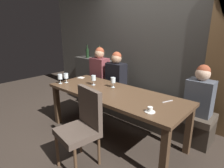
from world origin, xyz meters
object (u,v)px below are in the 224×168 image
at_px(wine_bottle_pale_label, 99,54).
at_px(wine_glass_center_back, 66,76).
at_px(wine_glass_end_right, 93,78).
at_px(banquette_bench, 139,109).
at_px(diner_redhead, 100,69).
at_px(fork_on_table, 168,101).
at_px(wine_glass_center_front, 60,77).
at_px(diner_far_end, 200,92).
at_px(wine_glass_near_left, 113,80).
at_px(dining_table, 114,97).
at_px(diner_bearded, 116,73).
at_px(chair_near_side, 83,123).
at_px(wine_bottle_dark_red, 87,53).
at_px(espresso_cup, 150,110).

relative_size(wine_bottle_pale_label, wine_glass_center_back, 1.99).
bearing_deg(wine_glass_end_right, banquette_bench, 53.40).
relative_size(diner_redhead, fork_on_table, 4.90).
relative_size(diner_redhead, wine_glass_center_front, 5.08).
relative_size(diner_far_end, wine_glass_near_left, 4.46).
distance_m(dining_table, wine_glass_end_right, 0.53).
bearing_deg(dining_table, diner_bearded, 128.22).
bearing_deg(chair_near_side, diner_far_end, 58.42).
height_order(dining_table, diner_redhead, diner_redhead).
xyz_separation_m(wine_bottle_pale_label, fork_on_table, (2.14, -0.88, -0.33)).
xyz_separation_m(banquette_bench, fork_on_table, (0.77, -0.52, 0.51)).
bearing_deg(wine_glass_center_back, wine_glass_center_front, -106.52).
distance_m(wine_bottle_dark_red, wine_glass_near_left, 1.84).
relative_size(banquette_bench, diner_redhead, 3.00).
xyz_separation_m(wine_bottle_pale_label, wine_glass_center_front, (0.39, -1.34, -0.22)).
relative_size(diner_bearded, fork_on_table, 4.59).
relative_size(dining_table, chair_near_side, 2.24).
bearing_deg(dining_table, wine_glass_end_right, 174.94).
xyz_separation_m(diner_bearded, fork_on_table, (1.31, -0.51, -0.08)).
relative_size(wine_glass_center_front, fork_on_table, 0.96).
distance_m(wine_bottle_pale_label, wine_glass_center_back, 1.32).
height_order(chair_near_side, wine_glass_center_front, chair_near_side).
distance_m(diner_redhead, wine_glass_near_left, 0.97).
height_order(wine_bottle_dark_red, wine_glass_center_front, wine_bottle_dark_red).
bearing_deg(banquette_bench, chair_near_side, -84.77).
bearing_deg(wine_bottle_pale_label, wine_glass_center_front, -73.67).
bearing_deg(wine_glass_end_right, fork_on_table, 6.29).
bearing_deg(wine_glass_near_left, wine_glass_center_back, -156.91).
distance_m(dining_table, wine_glass_near_left, 0.30).
height_order(wine_glass_end_right, wine_glass_center_front, same).
relative_size(wine_glass_end_right, fork_on_table, 0.96).
bearing_deg(chair_near_side, wine_bottle_dark_red, 137.16).
height_order(diner_far_end, wine_bottle_pale_label, wine_bottle_pale_label).
bearing_deg(banquette_bench, diner_far_end, 0.38).
xyz_separation_m(wine_glass_end_right, fork_on_table, (1.26, 0.14, -0.11)).
distance_m(chair_near_side, wine_bottle_dark_red, 2.63).
distance_m(diner_bearded, wine_glass_near_left, 0.65).
bearing_deg(diner_far_end, wine_glass_center_front, -153.66).
distance_m(dining_table, wine_bottle_pale_label, 1.78).
bearing_deg(wine_glass_end_right, wine_glass_center_back, -154.57).
height_order(diner_redhead, wine_glass_center_back, diner_redhead).
distance_m(banquette_bench, diner_redhead, 1.16).
height_order(wine_glass_center_back, wine_glass_end_right, same).
height_order(chair_near_side, fork_on_table, chair_near_side).
height_order(diner_bearded, wine_bottle_dark_red, wine_bottle_dark_red).
distance_m(diner_bearded, wine_glass_center_back, 0.96).
bearing_deg(diner_far_end, espresso_cup, -104.25).
bearing_deg(wine_bottle_pale_label, banquette_bench, -14.72).
bearing_deg(diner_bearded, diner_far_end, 0.67).
relative_size(dining_table, diner_far_end, 3.01).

